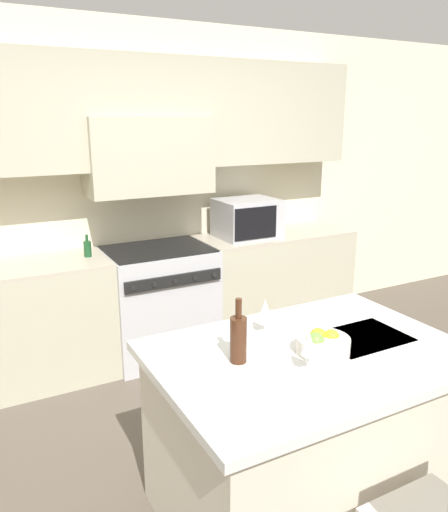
# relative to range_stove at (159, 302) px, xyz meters

# --- Properties ---
(ground_plane) EXTENTS (10.00, 10.00, 0.00)m
(ground_plane) POSITION_rel_range_stove_xyz_m (-0.00, -1.84, -0.46)
(ground_plane) COLOR brown
(back_cabinetry) EXTENTS (10.00, 0.46, 2.70)m
(back_cabinetry) POSITION_rel_range_stove_xyz_m (-0.00, 0.27, 1.14)
(back_cabinetry) COLOR beige
(back_cabinetry) RESTS_ON ground_plane
(back_counter) EXTENTS (3.72, 0.62, 0.92)m
(back_counter) POSITION_rel_range_stove_xyz_m (0.00, 0.02, -0.00)
(back_counter) COLOR #B2AD93
(back_counter) RESTS_ON ground_plane
(range_stove) EXTENTS (0.85, 0.70, 0.92)m
(range_stove) POSITION_rel_range_stove_xyz_m (0.00, 0.00, 0.00)
(range_stove) COLOR #B7B7BC
(range_stove) RESTS_ON ground_plane
(microwave) EXTENTS (0.52, 0.44, 0.33)m
(microwave) POSITION_rel_range_stove_xyz_m (0.85, 0.02, 0.62)
(microwave) COLOR #B7B7BC
(microwave) RESTS_ON back_counter
(kitchen_island) EXTENTS (1.45, 1.02, 0.89)m
(kitchen_island) POSITION_rel_range_stove_xyz_m (-0.00, -2.00, -0.01)
(kitchen_island) COLOR beige
(kitchen_island) RESTS_ON ground_plane
(wine_bottle) EXTENTS (0.08, 0.08, 0.30)m
(wine_bottle) POSITION_rel_range_stove_xyz_m (-0.35, -1.93, 0.54)
(wine_bottle) COLOR #422314
(wine_bottle) RESTS_ON kitchen_island
(wine_glass_near) EXTENTS (0.07, 0.07, 0.18)m
(wine_glass_near) POSITION_rel_range_stove_xyz_m (-0.13, -2.15, 0.55)
(wine_glass_near) COLOR white
(wine_glass_near) RESTS_ON kitchen_island
(wine_glass_far) EXTENTS (0.07, 0.07, 0.18)m
(wine_glass_far) POSITION_rel_range_stove_xyz_m (-0.08, -1.73, 0.55)
(wine_glass_far) COLOR white
(wine_glass_far) RESTS_ON kitchen_island
(fruit_bowl) EXTENTS (0.25, 0.25, 0.11)m
(fruit_bowl) POSITION_rel_range_stove_xyz_m (0.03, -2.04, 0.47)
(fruit_bowl) COLOR silver
(fruit_bowl) RESTS_ON kitchen_island
(oil_bottle_on_counter) EXTENTS (0.06, 0.06, 0.17)m
(oil_bottle_on_counter) POSITION_rel_range_stove_xyz_m (-0.55, 0.02, 0.52)
(oil_bottle_on_counter) COLOR #194723
(oil_bottle_on_counter) RESTS_ON back_counter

